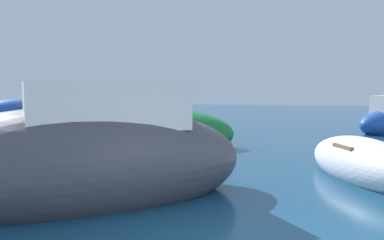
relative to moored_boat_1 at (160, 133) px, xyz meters
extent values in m
ellipsoid|color=#197233|center=(0.00, 0.00, 0.00)|extent=(5.15, 2.18, 1.68)
cube|color=brown|center=(0.00, 0.00, 0.54)|extent=(1.10, 1.55, 0.08)
ellipsoid|color=white|center=(5.84, -3.83, -0.13)|extent=(2.67, 4.08, 1.21)
cube|color=brown|center=(5.84, -3.83, 0.27)|extent=(1.28, 1.11, 0.08)
ellipsoid|color=#1E479E|center=(-9.08, 5.42, 0.03)|extent=(4.40, 5.44, 1.80)
cube|color=brown|center=(-9.08, 5.42, 0.61)|extent=(1.90, 1.72, 0.08)
ellipsoid|color=#3F3F47|center=(0.46, -6.82, 0.15)|extent=(6.65, 5.70, 2.24)
cube|color=white|center=(0.88, -6.52, 1.26)|extent=(3.16, 2.84, 0.88)
camera|label=1|loc=(4.02, -13.71, 1.63)|focal=39.23mm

